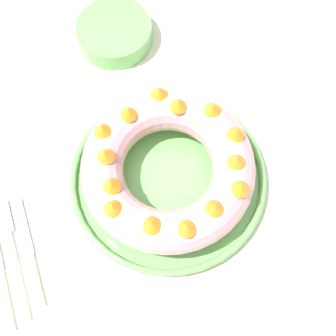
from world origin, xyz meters
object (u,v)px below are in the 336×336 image
at_px(fork, 12,249).
at_px(serving_dish, 168,178).
at_px(cake_knife, 29,258).
at_px(side_bowl, 114,33).
at_px(bundt_cake, 168,168).

bearing_deg(fork, serving_dish, 8.22).
relative_size(fork, cake_knife, 1.09).
distance_m(serving_dish, fork, 0.29).
xyz_separation_m(fork, side_bowl, (0.29, 0.36, 0.02)).
bearing_deg(serving_dish, fork, -173.80).
height_order(fork, side_bowl, side_bowl).
xyz_separation_m(serving_dish, fork, (-0.29, -0.03, -0.01)).
relative_size(serving_dish, fork, 1.65).
bearing_deg(side_bowl, fork, -129.05).
distance_m(serving_dish, cake_knife, 0.27).
relative_size(serving_dish, bundt_cake, 1.18).
relative_size(serving_dish, cake_knife, 1.79).
bearing_deg(serving_dish, cake_knife, -168.11).
relative_size(fork, side_bowl, 1.40).
bearing_deg(cake_knife, bundt_cake, 9.08).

